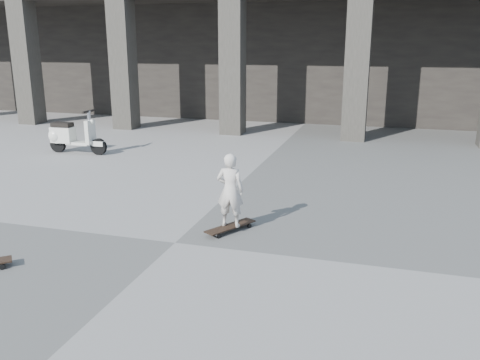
# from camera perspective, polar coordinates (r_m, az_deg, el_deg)

# --- Properties ---
(ground) EXTENTS (90.00, 90.00, 0.00)m
(ground) POSITION_cam_1_polar(r_m,az_deg,el_deg) (7.14, -7.31, -7.01)
(ground) COLOR #50504D
(ground) RESTS_ON ground
(colonnade) EXTENTS (28.00, 8.82, 6.00)m
(colonnade) POSITION_cam_1_polar(r_m,az_deg,el_deg) (19.98, 8.94, 16.08)
(colonnade) COLOR black
(colonnade) RESTS_ON ground
(longboard) EXTENTS (0.60, 0.85, 0.09)m
(longboard) POSITION_cam_1_polar(r_m,az_deg,el_deg) (7.47, -1.09, -5.28)
(longboard) COLOR black
(longboard) RESTS_ON ground
(child) EXTENTS (0.41, 0.28, 1.08)m
(child) POSITION_cam_1_polar(r_m,az_deg,el_deg) (7.29, -1.11, -1.16)
(child) COLOR beige
(child) RESTS_ON longboard
(scooter) EXTENTS (1.57, 0.51, 1.09)m
(scooter) POSITION_cam_1_polar(r_m,az_deg,el_deg) (13.36, -18.78, 4.73)
(scooter) COLOR black
(scooter) RESTS_ON ground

